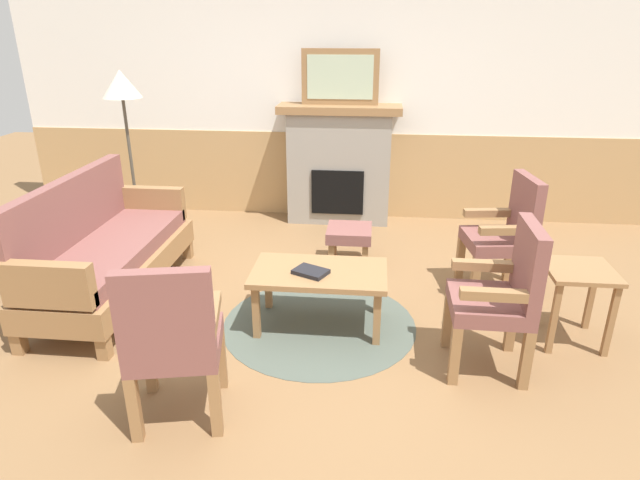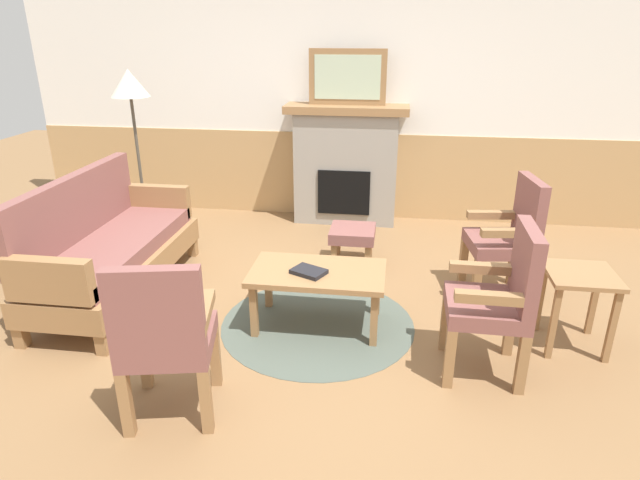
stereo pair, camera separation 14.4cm
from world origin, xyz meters
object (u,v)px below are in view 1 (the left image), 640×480
armchair_front_left (173,337)px  armchair_by_window_left (503,292)px  book_on_table (311,272)px  couch (106,252)px  footstool (349,235)px  framed_picture (340,77)px  fireplace (339,164)px  floor_lamp_by_couch (122,95)px  coffee_table (319,277)px  armchair_near_fireplace (507,231)px  side_table (578,284)px

armchair_front_left → armchair_by_window_left: bearing=20.9°
book_on_table → armchair_by_window_left: 1.28m
couch → armchair_front_left: size_ratio=1.84×
footstool → framed_picture: bearing=98.7°
footstool → couch: bearing=-156.0°
fireplace → floor_lamp_by_couch: 2.28m
coffee_table → book_on_table: (-0.05, -0.06, 0.07)m
framed_picture → armchair_near_fireplace: size_ratio=0.82×
fireplace → coffee_table: 2.32m
book_on_table → floor_lamp_by_couch: (-1.94, 1.54, 1.00)m
couch → footstool: bearing=24.0°
footstool → book_on_table: bearing=-100.4°
framed_picture → footstool: framed_picture is taller
footstool → side_table: (1.60, -1.12, 0.15)m
framed_picture → side_table: 3.14m
fireplace → framed_picture: bearing=90.0°
couch → floor_lamp_by_couch: bearing=102.7°
fireplace → footstool: (0.18, -1.20, -0.37)m
couch → armchair_near_fireplace: size_ratio=1.84×
armchair_front_left → side_table: 2.66m
armchair_near_fireplace → side_table: 0.79m
fireplace → armchair_front_left: 3.47m
side_table → framed_picture: bearing=127.6°
armchair_front_left → floor_lamp_by_couch: bearing=117.3°
footstool → side_table: bearing=-35.0°
couch → coffee_table: couch is taller
fireplace → armchair_near_fireplace: size_ratio=1.33×
book_on_table → footstool: bearing=79.6°
fireplace → framed_picture: size_ratio=1.62×
coffee_table → armchair_front_left: bearing=-120.8°
framed_picture → book_on_table: bearing=-90.7°
fireplace → footstool: 1.27m
couch → fireplace: bearing=50.3°
framed_picture → coffee_table: 2.59m
framed_picture → armchair_by_window_left: bearing=-66.0°
couch → coffee_table: (1.72, -0.26, -0.01)m
framed_picture → side_table: size_ratio=1.45×
book_on_table → armchair_near_fireplace: bearing=26.8°
fireplace → coffee_table: bearing=-89.3°
armchair_by_window_left → floor_lamp_by_couch: bearing=149.4°
coffee_table → armchair_front_left: (-0.66, -1.11, 0.15)m
framed_picture → armchair_front_left: framed_picture is taller
couch → footstool: couch is taller
coffee_table → footstool: size_ratio=2.40×
side_table → fireplace: bearing=127.6°
side_table → footstool: bearing=145.0°
footstool → armchair_by_window_left: (1.02, -1.50, 0.25)m
couch → side_table: 3.50m
footstool → side_table: side_table is taller
armchair_front_left → side_table: size_ratio=1.78×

